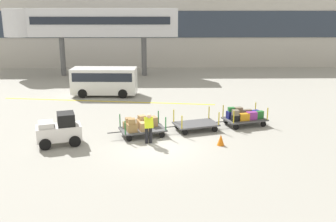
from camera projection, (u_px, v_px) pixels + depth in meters
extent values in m
plane|color=#9E9B91|center=(157.00, 147.00, 18.59)|extent=(120.00, 120.00, 0.00)
cube|color=yellow|center=(107.00, 101.00, 27.46)|extent=(15.26, 2.43, 0.01)
cube|color=#BCB7AD|center=(159.00, 28.00, 42.55)|extent=(46.89, 2.40, 8.55)
cube|color=#2D3847|center=(159.00, 24.00, 41.23)|extent=(44.54, 0.12, 2.80)
cube|color=silver|center=(102.00, 22.00, 36.45)|extent=(14.34, 2.20, 2.60)
cylinder|color=silver|center=(20.00, 22.00, 36.31)|extent=(3.00, 3.00, 2.60)
cube|color=#1E232D|center=(100.00, 21.00, 35.30)|extent=(12.90, 0.08, 0.70)
cylinder|color=#59595B|center=(63.00, 56.00, 37.22)|extent=(0.50, 0.50, 3.79)
cylinder|color=#59595B|center=(144.00, 56.00, 37.36)|extent=(0.50, 0.50, 3.79)
cube|color=white|center=(59.00, 132.00, 18.70)|extent=(2.33, 1.68, 0.70)
cube|color=black|center=(66.00, 119.00, 18.64)|extent=(1.06, 1.18, 0.60)
cube|color=silver|center=(46.00, 124.00, 18.40)|extent=(0.95, 1.10, 0.24)
cylinder|color=black|center=(45.00, 137.00, 19.06)|extent=(0.59, 0.34, 0.56)
cylinder|color=black|center=(45.00, 144.00, 18.10)|extent=(0.59, 0.34, 0.56)
cylinder|color=black|center=(73.00, 135.00, 19.48)|extent=(0.59, 0.34, 0.56)
cylinder|color=black|center=(75.00, 141.00, 18.52)|extent=(0.59, 0.34, 0.56)
cube|color=#4C4C4F|center=(143.00, 129.00, 20.05)|extent=(2.61, 2.02, 0.08)
cylinder|color=#237033|center=(120.00, 121.00, 20.21)|extent=(0.06, 0.06, 0.70)
cylinder|color=#237033|center=(125.00, 128.00, 19.03)|extent=(0.06, 0.06, 0.70)
cylinder|color=#237033|center=(158.00, 117.00, 20.86)|extent=(0.06, 0.06, 0.70)
cylinder|color=#237033|center=(166.00, 124.00, 19.68)|extent=(0.06, 0.06, 0.70)
cylinder|color=black|center=(124.00, 131.00, 20.38)|extent=(0.34, 0.19, 0.32)
cylinder|color=black|center=(129.00, 138.00, 19.29)|extent=(0.34, 0.19, 0.32)
cylinder|color=black|center=(155.00, 128.00, 20.91)|extent=(0.34, 0.19, 0.32)
cylinder|color=black|center=(162.00, 135.00, 19.82)|extent=(0.34, 0.19, 0.32)
cylinder|color=#333333|center=(114.00, 133.00, 19.60)|extent=(0.68, 0.26, 0.05)
cube|color=#9E7A4C|center=(129.00, 125.00, 20.12)|extent=(0.67, 0.61, 0.33)
cube|color=olive|center=(132.00, 128.00, 19.49)|extent=(0.60, 0.58, 0.42)
cube|color=#A87F4C|center=(142.00, 123.00, 20.24)|extent=(0.62, 0.60, 0.43)
cube|color=tan|center=(144.00, 126.00, 19.66)|extent=(0.56, 0.58, 0.45)
cube|color=#9E7A4C|center=(153.00, 121.00, 20.46)|extent=(0.59, 0.62, 0.49)
cube|color=#9E7A4C|center=(129.00, 120.00, 20.05)|extent=(0.41, 0.42, 0.22)
cube|color=olive|center=(132.00, 121.00, 19.40)|extent=(0.42, 0.42, 0.27)
cube|color=tan|center=(142.00, 117.00, 20.16)|extent=(0.46, 0.46, 0.21)
cube|color=#4C4C4F|center=(196.00, 124.00, 20.96)|extent=(2.61, 2.02, 0.08)
cylinder|color=gold|center=(174.00, 116.00, 21.13)|extent=(0.06, 0.06, 0.70)
cylinder|color=gold|center=(182.00, 122.00, 19.95)|extent=(0.06, 0.06, 0.70)
cylinder|color=gold|center=(209.00, 112.00, 21.77)|extent=(0.06, 0.06, 0.70)
cylinder|color=gold|center=(219.00, 119.00, 20.59)|extent=(0.06, 0.06, 0.70)
cylinder|color=black|center=(177.00, 126.00, 21.30)|extent=(0.34, 0.19, 0.32)
cylinder|color=black|center=(185.00, 132.00, 20.21)|extent=(0.34, 0.19, 0.32)
cylinder|color=black|center=(206.00, 123.00, 21.82)|extent=(0.34, 0.19, 0.32)
cylinder|color=black|center=(215.00, 129.00, 20.73)|extent=(0.34, 0.19, 0.32)
cylinder|color=#333333|center=(170.00, 127.00, 20.51)|extent=(0.68, 0.26, 0.05)
cube|color=#4C4C4F|center=(245.00, 119.00, 21.88)|extent=(2.61, 2.02, 0.08)
cylinder|color=gold|center=(223.00, 111.00, 22.04)|extent=(0.06, 0.06, 0.70)
cylinder|color=gold|center=(234.00, 117.00, 20.86)|extent=(0.06, 0.06, 0.70)
cylinder|color=gold|center=(255.00, 108.00, 22.69)|extent=(0.06, 0.06, 0.70)
cylinder|color=gold|center=(268.00, 114.00, 21.51)|extent=(0.06, 0.06, 0.70)
cylinder|color=black|center=(226.00, 121.00, 22.21)|extent=(0.34, 0.19, 0.32)
cylinder|color=black|center=(236.00, 127.00, 21.12)|extent=(0.34, 0.19, 0.32)
cylinder|color=black|center=(252.00, 118.00, 22.74)|extent=(0.34, 0.19, 0.32)
cylinder|color=black|center=(263.00, 124.00, 21.65)|extent=(0.34, 0.19, 0.32)
cylinder|color=#333333|center=(221.00, 122.00, 21.42)|extent=(0.68, 0.26, 0.05)
cube|color=navy|center=(231.00, 115.00, 21.83)|extent=(0.59, 0.50, 0.42)
cube|color=black|center=(235.00, 118.00, 21.32)|extent=(0.48, 0.38, 0.34)
cube|color=red|center=(238.00, 115.00, 21.99)|extent=(0.49, 0.43, 0.28)
cube|color=orange|center=(244.00, 117.00, 21.42)|extent=(0.62, 0.42, 0.40)
cube|color=#726651|center=(246.00, 113.00, 22.15)|extent=(0.63, 0.37, 0.43)
cube|color=#8C338C|center=(252.00, 116.00, 21.60)|extent=(0.63, 0.43, 0.44)
cube|color=navy|center=(254.00, 113.00, 22.31)|extent=(0.65, 0.44, 0.34)
cube|color=#236B2D|center=(259.00, 115.00, 21.77)|extent=(0.61, 0.43, 0.43)
cube|color=#236B2D|center=(231.00, 109.00, 21.75)|extent=(0.39, 0.33, 0.22)
cube|color=#726651|center=(236.00, 113.00, 21.23)|extent=(0.38, 0.40, 0.29)
cube|color=#726651|center=(238.00, 110.00, 21.91)|extent=(0.50, 0.42, 0.33)
cylinder|color=black|center=(147.00, 135.00, 18.96)|extent=(0.16, 0.16, 0.82)
cylinder|color=black|center=(151.00, 135.00, 19.01)|extent=(0.16, 0.16, 0.82)
cube|color=#D1E51E|center=(149.00, 123.00, 18.71)|extent=(0.48, 0.50, 0.61)
sphere|color=tan|center=(149.00, 116.00, 18.50)|extent=(0.22, 0.22, 0.22)
cube|color=white|center=(104.00, 81.00, 29.01)|extent=(4.87, 2.09, 1.90)
cube|color=#1E232D|center=(104.00, 75.00, 28.90)|extent=(4.49, 2.12, 0.64)
cylinder|color=black|center=(83.00, 93.00, 28.41)|extent=(0.69, 0.27, 0.68)
cylinder|color=black|center=(123.00, 94.00, 28.35)|extent=(0.69, 0.27, 0.68)
cone|color=orange|center=(221.00, 140.00, 18.71)|extent=(0.36, 0.36, 0.55)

